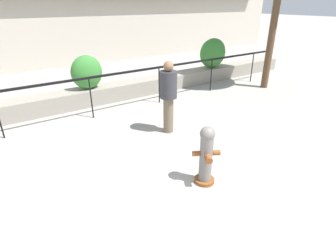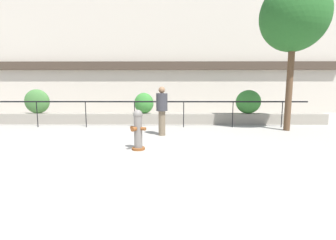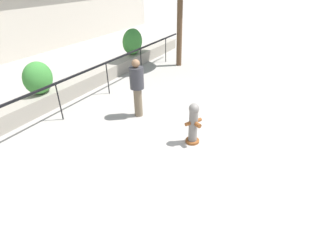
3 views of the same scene
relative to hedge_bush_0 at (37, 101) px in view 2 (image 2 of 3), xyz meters
name	(u,v)px [view 2 (image 2 of 3)]	position (x,y,z in m)	size (l,w,h in m)	color
ground_plane	(101,162)	(4.90, -6.00, -1.08)	(120.00, 120.00, 0.00)	#9E9991
building_facade	(149,58)	(4.90, 5.98, 2.90)	(30.00, 1.36, 8.00)	beige
planter_wall_low	(138,119)	(4.90, 0.00, -0.83)	(18.00, 0.70, 0.50)	gray
fence_railing_segment	(134,104)	(4.90, -1.10, -0.07)	(15.00, 0.05, 1.15)	black
hedge_bush_0	(37,101)	(0.00, 0.00, 0.00)	(1.20, 0.58, 1.17)	#427538
hedge_bush_1	(144,103)	(5.19, 0.00, -0.08)	(0.93, 0.69, 1.00)	#387F33
hedge_bush_2	(248,102)	(10.23, 0.00, -0.02)	(1.20, 0.67, 1.13)	#387F33
fire_hydrant	(138,130)	(5.59, -4.95, -0.53)	(0.48, 0.49, 1.08)	brown
street_tree	(294,17)	(11.15, -1.89, 3.29)	(2.53, 2.28, 5.74)	brown
pedestrian	(162,108)	(6.16, -2.94, -0.10)	(0.48, 0.48, 1.73)	brown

